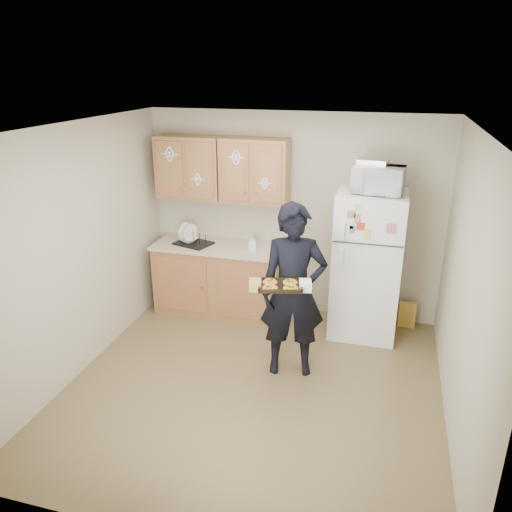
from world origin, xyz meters
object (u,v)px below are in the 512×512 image
object	(u,v)px
person	(293,292)
dish_rack	(193,237)
microwave	(378,180)
refrigerator	(367,265)
baking_tray	(280,286)

from	to	relation	value
person	dish_rack	xyz separation A→B (m)	(-1.47, 1.04, 0.09)
dish_rack	microwave	bearing A→B (deg)	-1.52
person	refrigerator	bearing A→B (deg)	44.09
refrigerator	person	world-z (taller)	person
refrigerator	microwave	size ratio (longest dim) A/B	3.22
dish_rack	baking_tray	bearing A→B (deg)	-43.42
baking_tray	microwave	world-z (taller)	microwave
person	dish_rack	distance (m)	1.80
refrigerator	dish_rack	world-z (taller)	refrigerator
microwave	dish_rack	world-z (taller)	microwave
person	dish_rack	world-z (taller)	person
refrigerator	person	xyz separation A→B (m)	(-0.65, -1.03, 0.04)
refrigerator	baking_tray	xyz separation A→B (m)	(-0.72, -1.32, 0.22)
person	baking_tray	bearing A→B (deg)	-117.20
baking_tray	dish_rack	xyz separation A→B (m)	(-1.40, 1.33, -0.09)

